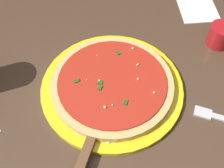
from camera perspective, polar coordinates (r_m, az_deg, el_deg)
restaurant_table at (r=0.79m, az=1.49°, el=-5.08°), size 0.84×0.86×0.75m
serving_plate at (r=0.64m, az=-0.00°, el=-0.75°), size 0.31×0.31×0.01m
pizza at (r=0.63m, az=0.00°, el=0.04°), size 0.27×0.27×0.02m
pizza_server at (r=0.56m, az=-4.83°, el=-12.68°), size 0.22×0.08×0.01m
cup_small_sauce at (r=0.76m, az=20.47°, el=8.98°), size 0.06×0.06×0.05m
napkin_folded_right at (r=0.86m, az=16.46°, el=14.11°), size 0.14×0.12×0.00m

